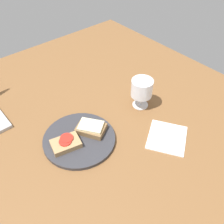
{
  "coord_description": "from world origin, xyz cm",
  "views": [
    {
      "loc": [
        -34.94,
        -54.31,
        71.54
      ],
      "look_at": [
        8.91,
        -2.91,
        8.0
      ],
      "focal_mm": 40.0,
      "sensor_mm": 36.0,
      "label": 1
    }
  ],
  "objects_px": {
    "plate": "(79,139)",
    "wine_glass": "(142,89)",
    "sandwich_with_tomato": "(66,143)",
    "napkin": "(167,137)",
    "sandwich_with_cheese": "(91,128)"
  },
  "relations": [
    {
      "from": "sandwich_with_cheese",
      "to": "napkin",
      "type": "relative_size",
      "value": 0.84
    },
    {
      "from": "plate",
      "to": "napkin",
      "type": "distance_m",
      "value": 0.32
    },
    {
      "from": "sandwich_with_tomato",
      "to": "napkin",
      "type": "xyz_separation_m",
      "value": [
        0.3,
        -0.2,
        -0.02
      ]
    },
    {
      "from": "sandwich_with_tomato",
      "to": "wine_glass",
      "type": "xyz_separation_m",
      "value": [
        0.35,
        -0.01,
        0.06
      ]
    },
    {
      "from": "sandwich_with_tomato",
      "to": "napkin",
      "type": "distance_m",
      "value": 0.36
    },
    {
      "from": "plate",
      "to": "wine_glass",
      "type": "relative_size",
      "value": 2.07
    },
    {
      "from": "plate",
      "to": "sandwich_with_tomato",
      "type": "height_order",
      "value": "sandwich_with_tomato"
    },
    {
      "from": "sandwich_with_cheese",
      "to": "sandwich_with_tomato",
      "type": "bearing_deg",
      "value": 179.74
    },
    {
      "from": "plate",
      "to": "sandwich_with_cheese",
      "type": "bearing_deg",
      "value": 0.11
    },
    {
      "from": "sandwich_with_cheese",
      "to": "wine_glass",
      "type": "height_order",
      "value": "wine_glass"
    },
    {
      "from": "plate",
      "to": "sandwich_with_cheese",
      "type": "distance_m",
      "value": 0.06
    },
    {
      "from": "plate",
      "to": "napkin",
      "type": "height_order",
      "value": "plate"
    },
    {
      "from": "sandwich_with_tomato",
      "to": "wine_glass",
      "type": "distance_m",
      "value": 0.36
    },
    {
      "from": "sandwich_with_tomato",
      "to": "wine_glass",
      "type": "relative_size",
      "value": 0.88
    },
    {
      "from": "plate",
      "to": "sandwich_with_tomato",
      "type": "xyz_separation_m",
      "value": [
        -0.05,
        0.0,
        0.02
      ]
    }
  ]
}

